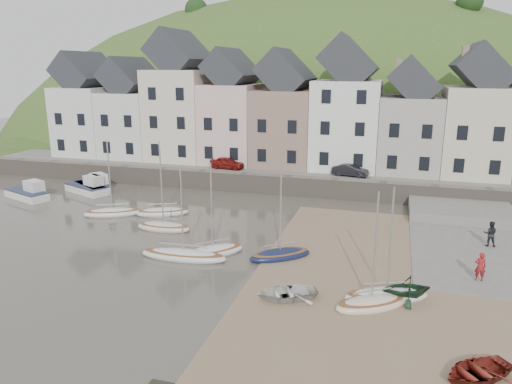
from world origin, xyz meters
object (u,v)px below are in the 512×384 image
(sailboat_0, at_px, (163,212))
(person_dark, at_px, (490,234))
(rowboat_red, at_px, (477,371))
(car_left, at_px, (227,163))
(car_right, at_px, (350,170))
(rowboat_green, at_px, (406,288))
(person_red, at_px, (480,267))
(rowboat_white, at_px, (287,293))

(sailboat_0, height_order, person_dark, sailboat_0)
(rowboat_red, bearing_deg, person_dark, 131.61)
(car_left, bearing_deg, car_right, -84.44)
(rowboat_green, distance_m, person_red, 5.34)
(rowboat_green, relative_size, person_dark, 1.49)
(rowboat_white, height_order, rowboat_red, rowboat_white)
(sailboat_0, xyz_separation_m, rowboat_red, (21.68, -16.11, 0.11))
(sailboat_0, height_order, person_red, sailboat_0)
(rowboat_white, bearing_deg, person_red, 90.25)
(sailboat_0, height_order, car_right, sailboat_0)
(sailboat_0, height_order, rowboat_green, sailboat_0)
(person_dark, bearing_deg, car_left, -22.65)
(car_left, bearing_deg, person_dark, -112.59)
(rowboat_red, relative_size, car_right, 0.87)
(person_dark, bearing_deg, rowboat_white, 49.59)
(sailboat_0, bearing_deg, rowboat_red, -36.62)
(rowboat_green, bearing_deg, car_left, -162.49)
(sailboat_0, xyz_separation_m, rowboat_white, (13.08, -11.69, 0.13))
(rowboat_red, distance_m, car_right, 28.99)
(rowboat_white, xyz_separation_m, car_left, (-11.60, 23.49, 1.82))
(sailboat_0, distance_m, rowboat_red, 27.01)
(rowboat_red, xyz_separation_m, person_dark, (2.90, 15.56, 0.61))
(rowboat_red, bearing_deg, rowboat_white, -155.05)
(sailboat_0, xyz_separation_m, person_red, (23.09, -6.63, 0.70))
(rowboat_green, relative_size, rowboat_red, 0.85)
(person_red, xyz_separation_m, car_left, (-21.61, 18.43, 1.25))
(sailboat_0, height_order, rowboat_white, sailboat_0)
(sailboat_0, distance_m, person_red, 24.03)
(rowboat_red, height_order, person_dark, person_dark)
(rowboat_green, xyz_separation_m, car_right, (-5.00, 21.93, 1.43))
(car_right, bearing_deg, rowboat_red, -154.44)
(rowboat_red, height_order, car_right, car_right)
(person_red, bearing_deg, rowboat_green, 37.30)
(rowboat_green, height_order, car_left, car_left)
(person_red, height_order, person_dark, person_dark)
(person_red, bearing_deg, sailboat_0, -19.72)
(rowboat_white, bearing_deg, rowboat_red, 36.21)
(rowboat_white, height_order, car_left, car_left)
(rowboat_red, height_order, person_red, person_red)
(person_dark, distance_m, car_left, 26.22)
(rowboat_green, height_order, rowboat_red, rowboat_green)
(sailboat_0, relative_size, person_red, 3.76)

